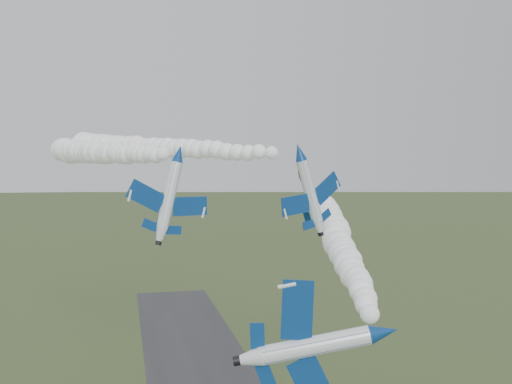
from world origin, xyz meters
TOP-DOWN VIEW (x-y plane):
  - jet_lead at (4.13, -2.56)m, footprint 6.37×13.52m
  - smoke_trail_jet_lead at (14.60, 34.45)m, footprint 23.40×69.51m
  - jet_pair_left at (-9.61, 25.45)m, footprint 10.25×12.29m
  - smoke_trail_jet_pair_left at (-20.66, 63.36)m, footprint 25.43×71.88m
  - jet_pair_right at (5.63, 25.03)m, footprint 10.04×12.15m
  - smoke_trail_jet_pair_right at (-11.26, 61.71)m, footprint 35.65×69.61m

SIDE VIEW (x-z plane):
  - jet_lead at x=4.13m, z-range 26.11..37.18m
  - smoke_trail_jet_lead at x=14.60m, z-range 31.34..36.96m
  - jet_pair_left at x=-9.61m, z-range 44.76..48.49m
  - jet_pair_right at x=5.63m, z-range 44.79..49.04m
  - smoke_trail_jet_pair_left at x=-20.66m, z-range 44.98..50.33m
  - smoke_trail_jet_pair_right at x=-11.26m, z-range 46.08..51.03m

